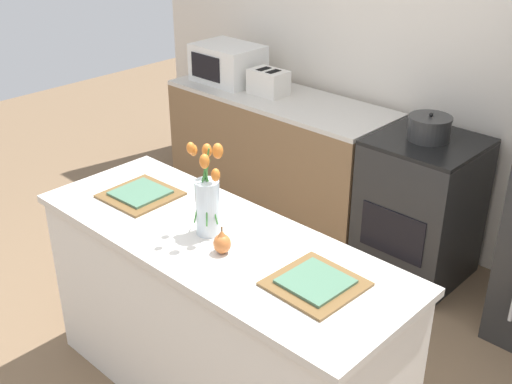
% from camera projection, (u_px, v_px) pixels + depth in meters
% --- Properties ---
extents(back_wall, '(5.20, 0.08, 2.70)m').
position_uv_depth(back_wall, '(457.00, 48.00, 3.83)').
color(back_wall, silver).
rests_on(back_wall, ground_plane).
extents(kitchen_island, '(1.80, 0.66, 0.91)m').
position_uv_depth(kitchen_island, '(218.00, 321.00, 2.94)').
color(kitchen_island, silver).
rests_on(kitchen_island, ground_plane).
extents(back_counter, '(1.68, 0.60, 0.91)m').
position_uv_depth(back_counter, '(278.00, 156.00, 4.62)').
color(back_counter, brown).
rests_on(back_counter, ground_plane).
extents(stove_range, '(0.60, 0.61, 0.91)m').
position_uv_depth(stove_range, '(420.00, 209.00, 3.91)').
color(stove_range, black).
rests_on(stove_range, ground_plane).
extents(flower_vase, '(0.18, 0.14, 0.43)m').
position_uv_depth(flower_vase, '(208.00, 199.00, 2.69)').
color(flower_vase, silver).
rests_on(flower_vase, kitchen_island).
extents(pear_figurine, '(0.07, 0.07, 0.12)m').
position_uv_depth(pear_figurine, '(222.00, 243.00, 2.60)').
color(pear_figurine, '#C66B33').
rests_on(pear_figurine, kitchen_island).
extents(plate_setting_left, '(0.33, 0.33, 0.02)m').
position_uv_depth(plate_setting_left, '(140.00, 194.00, 3.06)').
color(plate_setting_left, brown).
rests_on(plate_setting_left, kitchen_island).
extents(plate_setting_right, '(0.33, 0.33, 0.02)m').
position_uv_depth(plate_setting_right, '(315.00, 283.00, 2.41)').
color(plate_setting_right, brown).
rests_on(plate_setting_right, kitchen_island).
extents(toaster, '(0.28, 0.18, 0.17)m').
position_uv_depth(toaster, '(268.00, 82.00, 4.42)').
color(toaster, silver).
rests_on(toaster, back_counter).
extents(cooking_pot, '(0.25, 0.25, 0.16)m').
position_uv_depth(cooking_pot, '(429.00, 128.00, 3.69)').
color(cooking_pot, '#2D2D2D').
rests_on(cooking_pot, stove_range).
extents(microwave, '(0.48, 0.37, 0.27)m').
position_uv_depth(microwave, '(228.00, 63.00, 4.67)').
color(microwave, white).
rests_on(microwave, back_counter).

